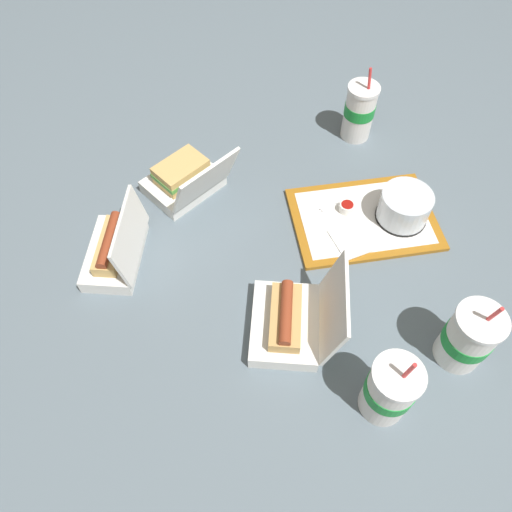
# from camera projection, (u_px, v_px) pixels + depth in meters

# --- Properties ---
(ground_plane) EXTENTS (3.20, 3.20, 0.00)m
(ground_plane) POSITION_uv_depth(u_px,v_px,m) (264.00, 268.00, 1.23)
(ground_plane) COLOR slate
(food_tray) EXTENTS (0.40, 0.31, 0.01)m
(food_tray) POSITION_uv_depth(u_px,v_px,m) (364.00, 219.00, 1.31)
(food_tray) COLOR #A56619
(food_tray) RESTS_ON ground_plane
(cake_container) EXTENTS (0.13, 0.13, 0.08)m
(cake_container) POSITION_uv_depth(u_px,v_px,m) (404.00, 207.00, 1.27)
(cake_container) COLOR black
(cake_container) RESTS_ON food_tray
(ketchup_cup) EXTENTS (0.04, 0.04, 0.02)m
(ketchup_cup) POSITION_uv_depth(u_px,v_px,m) (347.00, 207.00, 1.30)
(ketchup_cup) COLOR white
(ketchup_cup) RESTS_ON food_tray
(napkin_stack) EXTENTS (0.11, 0.11, 0.00)m
(napkin_stack) POSITION_uv_depth(u_px,v_px,m) (354.00, 239.00, 1.26)
(napkin_stack) COLOR white
(napkin_stack) RESTS_ON food_tray
(plastic_fork) EXTENTS (0.11, 0.05, 0.00)m
(plastic_fork) POSITION_uv_depth(u_px,v_px,m) (336.00, 201.00, 1.33)
(plastic_fork) COLOR white
(plastic_fork) RESTS_ON food_tray
(clamshell_hotdog_corner) EXTENTS (0.20, 0.24, 0.16)m
(clamshell_hotdog_corner) POSITION_uv_depth(u_px,v_px,m) (116.00, 249.00, 1.21)
(clamshell_hotdog_corner) COLOR white
(clamshell_hotdog_corner) RESTS_ON ground_plane
(clamshell_sandwich_left) EXTENTS (0.26, 0.27, 0.18)m
(clamshell_sandwich_left) POSITION_uv_depth(u_px,v_px,m) (185.00, 179.00, 1.34)
(clamshell_sandwich_left) COLOR white
(clamshell_sandwich_left) RESTS_ON ground_plane
(clamshell_hotdog_back) EXTENTS (0.25, 0.26, 0.19)m
(clamshell_hotdog_back) POSITION_uv_depth(u_px,v_px,m) (291.00, 321.00, 1.10)
(clamshell_hotdog_back) COLOR white
(clamshell_hotdog_back) RESTS_ON ground_plane
(soda_cup_corner) EXTENTS (0.10, 0.10, 0.23)m
(soda_cup_corner) POSITION_uv_depth(u_px,v_px,m) (468.00, 337.00, 1.03)
(soda_cup_corner) COLOR white
(soda_cup_corner) RESTS_ON ground_plane
(soda_cup_front) EXTENTS (0.09, 0.09, 0.23)m
(soda_cup_front) POSITION_uv_depth(u_px,v_px,m) (359.00, 111.00, 1.42)
(soda_cup_front) COLOR white
(soda_cup_front) RESTS_ON ground_plane
(soda_cup_center) EXTENTS (0.10, 0.10, 0.23)m
(soda_cup_center) POSITION_uv_depth(u_px,v_px,m) (390.00, 390.00, 0.97)
(soda_cup_center) COLOR white
(soda_cup_center) RESTS_ON ground_plane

